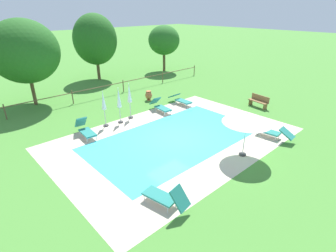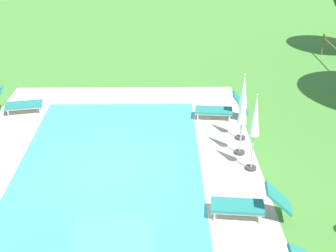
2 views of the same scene
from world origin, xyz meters
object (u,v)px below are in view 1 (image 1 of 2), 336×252
object	(u,v)px
sun_lounger_north_end	(273,132)
tree_west_mid	(95,40)
sun_lounger_north_near_steps	(161,106)
patio_umbrella_closed_row_mid_west	(119,100)
patio_umbrella_closed_row_west	(129,95)
sun_lounger_north_mid	(165,197)
patio_umbrella_open_foreground	(247,118)
sun_lounger_south_near_corner	(86,130)
sun_lounger_north_far	(181,100)
terracotta_urn_near_fence	(149,95)
patio_umbrella_closed_row_centre	(104,103)
wooden_bench_lawn_side	(259,101)
tree_far_west	(25,52)
tree_centre	(164,40)

from	to	relation	value
sun_lounger_north_end	tree_west_mid	distance (m)	18.82
sun_lounger_north_near_steps	patio_umbrella_closed_row_mid_west	distance (m)	3.37
patio_umbrella_closed_row_west	patio_umbrella_closed_row_mid_west	world-z (taller)	patio_umbrella_closed_row_west
sun_lounger_north_mid	patio_umbrella_closed_row_mid_west	distance (m)	8.30
patio_umbrella_open_foreground	patio_umbrella_closed_row_west	distance (m)	7.82
sun_lounger_south_near_corner	patio_umbrella_closed_row_mid_west	distance (m)	2.76
sun_lounger_north_near_steps	sun_lounger_south_near_corner	xyz separation A→B (m)	(-5.67, -0.03, 0.01)
sun_lounger_north_near_steps	sun_lounger_north_far	bearing A→B (deg)	2.95
patio_umbrella_closed_row_mid_west	patio_umbrella_closed_row_west	bearing A→B (deg)	11.66
sun_lounger_north_end	patio_umbrella_open_foreground	size ratio (longest dim) A/B	0.91
sun_lounger_north_end	terracotta_urn_near_fence	xyz separation A→B (m)	(-0.98, 9.83, 0.05)
sun_lounger_south_near_corner	patio_umbrella_closed_row_centre	distance (m)	1.95
wooden_bench_lawn_side	tree_far_west	bearing A→B (deg)	135.22
sun_lounger_north_near_steps	patio_umbrella_open_foreground	bearing A→B (deg)	-97.65
sun_lounger_north_mid	tree_centre	size ratio (longest dim) A/B	0.38
sun_lounger_north_far	sun_lounger_south_near_corner	size ratio (longest dim) A/B	1.09
sun_lounger_north_mid	patio_umbrella_open_foreground	world-z (taller)	patio_umbrella_open_foreground
tree_west_mid	patio_umbrella_closed_row_centre	bearing A→B (deg)	-117.37
sun_lounger_north_far	tree_far_west	world-z (taller)	tree_far_west
patio_umbrella_closed_row_west	sun_lounger_north_far	bearing A→B (deg)	-4.41
sun_lounger_north_far	patio_umbrella_closed_row_centre	size ratio (longest dim) A/B	0.93
wooden_bench_lawn_side	tree_centre	bearing A→B (deg)	77.65
patio_umbrella_open_foreground	terracotta_urn_near_fence	bearing A→B (deg)	79.03
terracotta_urn_near_fence	sun_lounger_north_mid	bearing A→B (deg)	-125.98
wooden_bench_lawn_side	terracotta_urn_near_fence	size ratio (longest dim) A/B	2.05
sun_lounger_north_near_steps	patio_umbrella_closed_row_mid_west	size ratio (longest dim) A/B	0.87
sun_lounger_north_far	sun_lounger_south_near_corner	bearing A→B (deg)	-178.95
sun_lounger_north_far	wooden_bench_lawn_side	world-z (taller)	wooden_bench_lawn_side
sun_lounger_north_end	patio_umbrella_closed_row_mid_west	bearing A→B (deg)	123.54
sun_lounger_north_near_steps	sun_lounger_north_mid	xyz separation A→B (m)	(-6.23, -7.37, 0.02)
sun_lounger_north_near_steps	tree_far_west	xyz separation A→B (m)	(-5.95, 7.56, 3.50)
sun_lounger_south_near_corner	patio_umbrella_closed_row_west	bearing A→B (deg)	7.95
sun_lounger_north_near_steps	sun_lounger_north_far	size ratio (longest dim) A/B	0.96
tree_far_west	sun_lounger_south_near_corner	bearing A→B (deg)	-87.89
sun_lounger_north_end	sun_lounger_north_far	bearing A→B (deg)	88.32
patio_umbrella_open_foreground	patio_umbrella_closed_row_centre	size ratio (longest dim) A/B	1.03
tree_west_mid	terracotta_urn_near_fence	bearing A→B (deg)	-93.30
patio_umbrella_open_foreground	terracotta_urn_near_fence	size ratio (longest dim) A/B	3.06
patio_umbrella_closed_row_west	tree_centre	size ratio (longest dim) A/B	0.47
sun_lounger_north_end	tree_centre	size ratio (longest dim) A/B	0.42
sun_lounger_south_near_corner	tree_centre	distance (m)	17.65
sun_lounger_north_near_steps	tree_centre	xyz separation A→B (m)	(8.87, 9.50, 3.00)
sun_lounger_north_near_steps	patio_umbrella_open_foreground	size ratio (longest dim) A/B	0.87
patio_umbrella_closed_row_mid_west	patio_umbrella_open_foreground	bearing A→B (deg)	-73.77
terracotta_urn_near_fence	tree_far_west	world-z (taller)	tree_far_west
sun_lounger_north_end	patio_umbrella_closed_row_centre	size ratio (longest dim) A/B	0.93
sun_lounger_north_near_steps	sun_lounger_north_mid	size ratio (longest dim) A/B	1.05
patio_umbrella_open_foreground	patio_umbrella_closed_row_west	bearing A→B (deg)	99.36
sun_lounger_north_near_steps	tree_centre	distance (m)	13.35
sun_lounger_north_end	wooden_bench_lawn_side	bearing A→B (deg)	38.56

